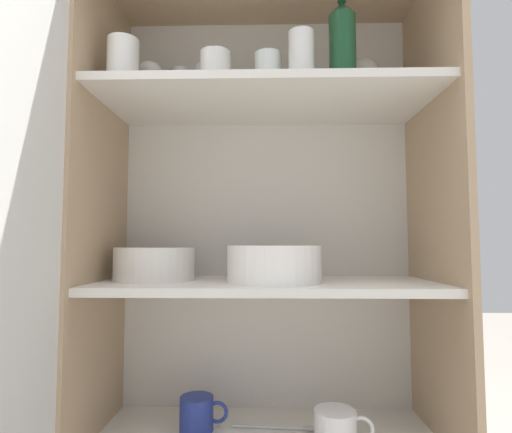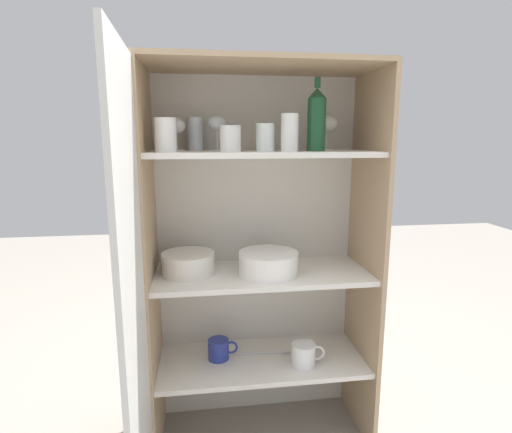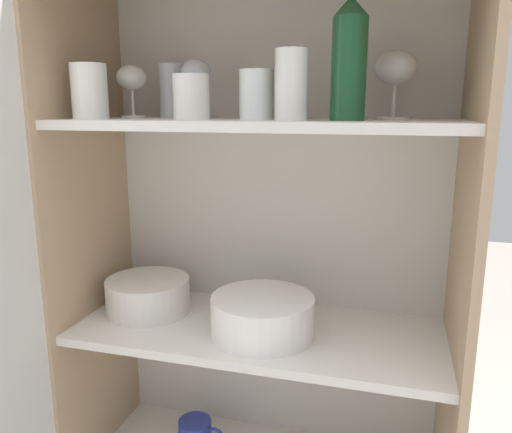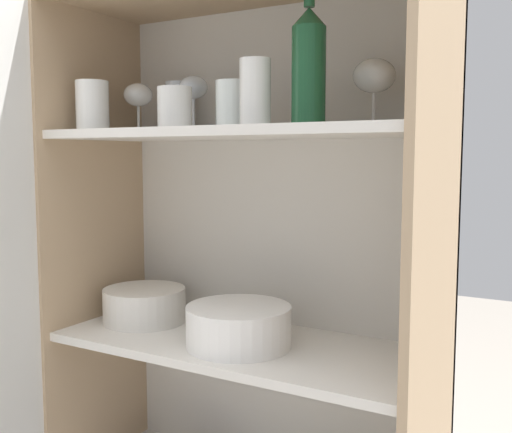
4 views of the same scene
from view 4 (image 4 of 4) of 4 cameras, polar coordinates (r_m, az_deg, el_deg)
The scene contains 16 objects.
cupboard_back_panel at distance 1.53m, azimuth 1.95°, elevation -9.03°, with size 0.87×0.02×1.49m, color silver.
cupboard_side_left at distance 1.63m, azimuth -14.72°, elevation -8.25°, with size 0.02×0.38×1.49m, color tan.
cupboard_side_right at distance 1.22m, azimuth 16.31°, elevation -13.16°, with size 0.02×0.38×1.49m, color tan.
shelf_board_middle at distance 1.39m, azimuth -1.62°, elevation -12.12°, with size 0.84×0.34×0.02m, color silver.
shelf_board_upper at distance 1.32m, azimuth -1.69°, elevation 7.92°, with size 0.84×0.34×0.02m, color silver.
tumbler_glass_0 at distance 1.34m, azimuth -7.75°, elevation 10.21°, with size 0.08×0.08×0.09m.
tumbler_glass_1 at distance 1.47m, azimuth -15.32°, elevation 10.13°, with size 0.08×0.08×0.11m.
tumbler_glass_2 at distance 1.29m, azimuth -2.29°, elevation 10.62°, with size 0.07×0.07×0.10m.
tumbler_glass_3 at distance 1.56m, azimuth -7.45°, elevation 10.28°, with size 0.06×0.06×0.13m.
tumbler_glass_4 at distance 1.21m, azimuth -0.08°, elevation 11.71°, with size 0.06×0.06×0.13m.
wine_glass_0 at distance 1.55m, azimuth -11.16°, elevation 11.07°, with size 0.07×0.07×0.12m.
wine_glass_1 at distance 1.47m, azimuth -5.98°, elevation 11.76°, with size 0.07×0.07×0.13m.
wine_glass_2 at distance 1.29m, azimuth 11.19°, elevation 12.75°, with size 0.09×0.09×0.14m.
wine_bottle at distance 1.19m, azimuth 5.04°, elevation 14.10°, with size 0.07×0.07×0.26m.
plate_stack_white at distance 1.33m, azimuth -1.66°, elevation -10.39°, with size 0.23×0.23×0.09m.
mixing_bowl_large at distance 1.55m, azimuth -10.57°, elevation -8.15°, with size 0.21×0.21×0.08m.
Camera 4 is at (0.69, -0.95, 1.14)m, focal length 42.00 mm.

